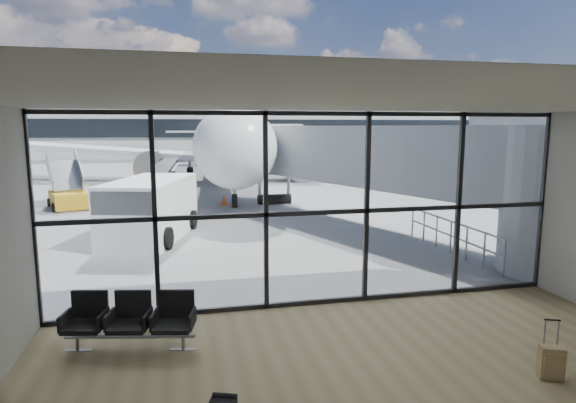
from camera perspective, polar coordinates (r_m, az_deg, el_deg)
name	(u,v)px	position (r m, az deg, el deg)	size (l,w,h in m)	color
ground	(211,167)	(50.71, -9.16, 4.01)	(220.00, 220.00, 0.00)	slate
lounge_shell	(418,241)	(6.58, 15.19, -4.58)	(12.02, 8.01, 4.51)	#6C6344
glass_curtain_wall	(317,211)	(11.05, 3.49, -1.07)	(12.10, 0.12, 4.50)	white
jet_bridge	(388,163)	(19.29, 11.74, 4.52)	(8.00, 16.50, 4.33)	#A0A3A5
apron_railing	(451,232)	(16.76, 18.74, -3.45)	(0.06, 5.46, 1.11)	gray
far_terminal	(196,127)	(72.47, -10.80, 8.71)	(80.00, 12.20, 11.00)	#A9A9A4
tree_3	(21,124)	(85.87, -29.12, 8.04)	(4.95, 4.95, 7.12)	#382619
tree_4	(62,120)	(84.40, -25.21, 8.74)	(5.61, 5.61, 8.07)	#382619
tree_5	(102,116)	(83.34, -21.16, 9.42)	(6.27, 6.27, 9.03)	#382619
seating_row	(131,318)	(9.76, -18.09, -12.95)	(2.41, 1.11, 1.07)	gray
suitcase	(551,363)	(9.41, 28.76, -16.39)	(0.43, 0.37, 1.01)	olive
airliner	(227,140)	(40.10, -7.28, 7.29)	(34.35, 39.85, 10.26)	white
service_van	(149,209)	(18.59, -16.12, -0.82)	(3.55, 5.53, 2.22)	white
belt_loader	(157,180)	(33.34, -15.24, 2.49)	(2.70, 4.44, 1.94)	black
mobile_stairs	(68,197)	(27.44, -24.60, 0.52)	(2.58, 3.66, 2.35)	#C48717
traffic_cone_a	(162,208)	(24.06, -14.75, -0.80)	(0.36, 0.36, 0.52)	#D1630B
traffic_cone_b	(234,200)	(25.80, -6.40, 0.20)	(0.45, 0.45, 0.64)	#F4570C
traffic_cone_c	(224,200)	(26.15, -7.59, 0.18)	(0.37, 0.37, 0.53)	#D6400B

